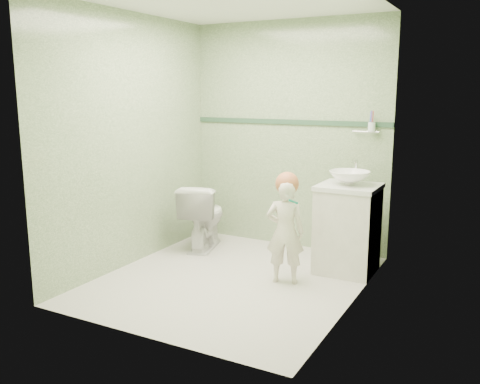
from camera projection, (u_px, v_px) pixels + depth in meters
The scene contains 12 objects.
ground at pixel (232, 279), 4.63m from camera, with size 2.50×2.50×0.00m, color beige.
room_shell at pixel (232, 147), 4.40m from camera, with size 2.50×2.54×2.40m.
trim_stripe at pixel (288, 122), 5.44m from camera, with size 2.20×0.02×0.05m, color #2D4E37.
vanity at pixel (347, 230), 4.77m from camera, with size 0.52×0.50×0.80m, color silver.
counter at pixel (349, 187), 4.69m from camera, with size 0.54×0.52×0.04m, color white.
basin at pixel (350, 178), 4.68m from camera, with size 0.37×0.37×0.13m, color white.
faucet at pixel (356, 167), 4.82m from camera, with size 0.03×0.13×0.18m.
cup_holder at pixel (371, 127), 4.99m from camera, with size 0.26×0.07×0.21m.
toilet at pixel (203, 216), 5.51m from camera, with size 0.39×0.69×0.70m, color white.
toddler at pixel (285, 232), 4.49m from camera, with size 0.34×0.22×0.92m, color beige.
hair_cap at pixel (287, 184), 4.43m from camera, with size 0.20×0.20×0.20m, color #BB683D.
teal_toothbrush at pixel (293, 201), 4.30m from camera, with size 0.10×0.14×0.08m.
Camera 1 is at (2.13, -3.84, 1.67)m, focal length 38.44 mm.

